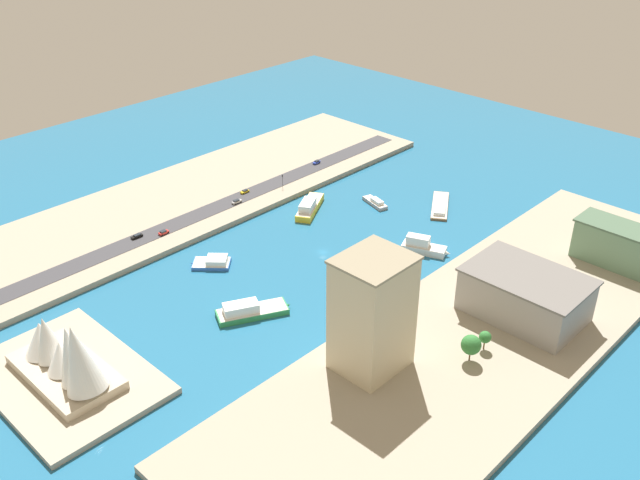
# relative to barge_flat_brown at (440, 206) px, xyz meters

# --- Properties ---
(ground_plane) EXTENTS (440.00, 440.00, 0.00)m
(ground_plane) POSITION_rel_barge_flat_brown_xyz_m (11.28, 66.88, -1.00)
(ground_plane) COLOR #23668E
(quay_west) EXTENTS (70.00, 240.00, 2.43)m
(quay_west) POSITION_rel_barge_flat_brown_xyz_m (-68.15, 66.88, 0.22)
(quay_west) COLOR #9E937F
(quay_west) RESTS_ON ground_plane
(quay_east) EXTENTS (70.00, 240.00, 2.43)m
(quay_east) POSITION_rel_barge_flat_brown_xyz_m (90.71, 66.88, 0.22)
(quay_east) COLOR #9E937F
(quay_east) RESTS_ON ground_plane
(peninsula_point) EXTENTS (61.61, 43.14, 2.00)m
(peninsula_point) POSITION_rel_barge_flat_brown_xyz_m (14.28, 180.55, 0.00)
(peninsula_point) COLOR #A89E89
(peninsula_point) RESTS_ON ground_plane
(road_strip) EXTENTS (10.34, 228.00, 0.15)m
(road_strip) POSITION_rel_barge_flat_brown_xyz_m (71.62, 66.88, 1.51)
(road_strip) COLOR #38383D
(road_strip) RESTS_ON quay_east
(barge_flat_brown) EXTENTS (21.84, 28.31, 2.70)m
(barge_flat_brown) POSITION_rel_barge_flat_brown_xyz_m (0.00, 0.00, 0.00)
(barge_flat_brown) COLOR brown
(barge_flat_brown) RESTS_ON ground_plane
(water_taxi_orange) EXTENTS (8.93, 10.79, 3.61)m
(water_taxi_orange) POSITION_rel_barge_flat_brown_xyz_m (-12.92, 67.87, 0.38)
(water_taxi_orange) COLOR orange
(water_taxi_orange) RESTS_ON ground_plane
(ferry_green_doubledeck) EXTENTS (19.34, 26.66, 5.56)m
(ferry_green_doubledeck) POSITION_rel_barge_flat_brown_xyz_m (-0.47, 117.60, 1.04)
(ferry_green_doubledeck) COLOR #2D8C4C
(ferry_green_doubledeck) RESTS_ON ground_plane
(ferry_yellow_fast) EXTENTS (19.07, 26.91, 6.39)m
(ferry_yellow_fast) POSITION_rel_barge_flat_brown_xyz_m (41.73, 43.98, 1.39)
(ferry_yellow_fast) COLOR yellow
(ferry_yellow_fast) RESTS_ON ground_plane
(yacht_sleek_gray) EXTENTS (16.21, 8.64, 3.25)m
(yacht_sleek_gray) POSITION_rel_barge_flat_brown_xyz_m (24.13, 17.90, 0.21)
(yacht_sleek_gray) COLOR #999EA3
(yacht_sleek_gray) RESTS_ON ground_plane
(catamaran_blue) EXTENTS (17.02, 16.66, 3.66)m
(catamaran_blue) POSITION_rel_barge_flat_brown_xyz_m (35.79, 104.83, 0.45)
(catamaran_blue) COLOR blue
(catamaran_blue) RESTS_ON ground_plane
(ferry_white_commuter) EXTENTS (20.37, 13.03, 6.90)m
(ferry_white_commuter) POSITION_rel_barge_flat_brown_xyz_m (-18.17, 37.86, 1.55)
(ferry_white_commuter) COLOR silver
(ferry_white_commuter) RESTS_ON ground_plane
(office_block_beige) EXTENTS (19.52, 22.20, 39.44)m
(office_block_beige) POSITION_rel_barge_flat_brown_xyz_m (-51.31, 110.62, 21.19)
(office_block_beige) COLOR #C6B793
(office_block_beige) RESTS_ON quay_west
(terminal_long_green) EXTENTS (44.75, 15.12, 16.40)m
(terminal_long_green) POSITION_rel_barge_flat_brown_xyz_m (-86.34, -4.49, 9.67)
(terminal_long_green) COLOR slate
(terminal_long_green) RESTS_ON quay_west
(carpark_squat_concrete) EXTENTS (41.15, 27.89, 16.43)m
(carpark_squat_concrete) POSITION_rel_barge_flat_brown_xyz_m (-72.32, 52.21, 9.68)
(carpark_squat_concrete) COLOR gray
(carpark_squat_concrete) RESTS_ON quay_west
(pickup_red) EXTENTS (2.13, 4.58, 1.60)m
(pickup_red) POSITION_rel_barge_flat_brown_xyz_m (67.97, 105.96, 2.37)
(pickup_red) COLOR black
(pickup_red) RESTS_ON road_strip
(suv_black) EXTENTS (1.94, 5.12, 1.44)m
(suv_black) POSITION_rel_barge_flat_brown_xyz_m (73.40, 115.66, 2.30)
(suv_black) COLOR black
(suv_black) RESTS_ON road_strip
(sedan_silver) EXTENTS (1.88, 5.01, 1.67)m
(sedan_silver) POSITION_rel_barge_flat_brown_xyz_m (68.15, 65.15, 2.40)
(sedan_silver) COLOR black
(sedan_silver) RESTS_ON road_strip
(hatchback_blue) EXTENTS (1.98, 4.35, 1.68)m
(hatchback_blue) POSITION_rel_barge_flat_brown_xyz_m (73.62, 6.33, 2.40)
(hatchback_blue) COLOR black
(hatchback_blue) RESTS_ON road_strip
(taxi_yellow_cab) EXTENTS (1.78, 4.48, 1.45)m
(taxi_yellow_cab) POSITION_rel_barge_flat_brown_xyz_m (73.82, 55.30, 2.31)
(taxi_yellow_cab) COLOR black
(taxi_yellow_cab) RESTS_ON road_strip
(traffic_light_waterfront) EXTENTS (0.36, 0.36, 6.50)m
(traffic_light_waterfront) POSITION_rel_barge_flat_brown_xyz_m (65.62, 38.28, 5.78)
(traffic_light_waterfront) COLOR black
(traffic_light_waterfront) RESTS_ON quay_east
(opera_landmark) EXTENTS (39.84, 20.77, 25.15)m
(opera_landmark) POSITION_rel_barge_flat_brown_xyz_m (12.71, 180.55, 10.23)
(opera_landmark) COLOR #BCAD93
(opera_landmark) RESTS_ON peninsula_point
(park_tree_cluster) EXTENTS (6.56, 13.64, 9.52)m
(park_tree_cluster) POSITION_rel_barge_flat_brown_xyz_m (-73.15, 85.29, 7.38)
(park_tree_cluster) COLOR brown
(park_tree_cluster) RESTS_ON quay_west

